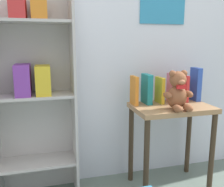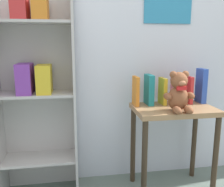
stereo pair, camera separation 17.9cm
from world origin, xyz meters
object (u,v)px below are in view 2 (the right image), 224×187
at_px(book_standing_blue, 201,86).
at_px(book_standing_orange, 136,91).
at_px(bookshelf_side, 36,82).
at_px(book_standing_teal, 149,90).
at_px(book_standing_red, 188,89).
at_px(display_table, 173,124).
at_px(book_standing_yellow, 163,91).
at_px(book_standing_pink, 176,89).
at_px(teddy_bear, 179,93).

bearing_deg(book_standing_blue, book_standing_orange, -179.56).
relative_size(bookshelf_side, book_standing_teal, 6.75).
bearing_deg(book_standing_red, display_table, -144.58).
xyz_separation_m(book_standing_teal, book_standing_yellow, (0.11, -0.01, -0.01)).
relative_size(bookshelf_side, book_standing_red, 7.35).
relative_size(book_standing_teal, book_standing_red, 1.09).
bearing_deg(book_standing_yellow, bookshelf_side, 175.39).
bearing_deg(bookshelf_side, book_standing_teal, -2.94).
relative_size(display_table, book_standing_blue, 2.49).
bearing_deg(book_standing_red, book_standing_orange, -179.58).
distance_m(book_standing_yellow, book_standing_red, 0.21).
bearing_deg(book_standing_pink, book_standing_teal, 175.84).
bearing_deg(teddy_bear, bookshelf_side, 165.03).
relative_size(book_standing_pink, book_standing_blue, 0.86).
relative_size(display_table, book_standing_red, 3.17).
distance_m(book_standing_teal, book_standing_yellow, 0.11).
distance_m(bookshelf_side, book_standing_teal, 0.84).
xyz_separation_m(bookshelf_side, book_standing_teal, (0.83, -0.04, -0.07)).
xyz_separation_m(book_standing_yellow, book_standing_blue, (0.32, 0.00, 0.03)).
height_order(bookshelf_side, book_standing_pink, bookshelf_side).
bearing_deg(display_table, book_standing_blue, 22.39).
bearing_deg(book_standing_red, book_standing_pink, -173.75).
height_order(display_table, book_standing_yellow, book_standing_yellow).
bearing_deg(book_standing_blue, book_standing_pink, -178.19).
height_order(book_standing_pink, book_standing_blue, book_standing_blue).
distance_m(bookshelf_side, book_standing_pink, 1.05).
bearing_deg(bookshelf_side, teddy_bear, -14.97).
xyz_separation_m(teddy_bear, book_standing_orange, (-0.25, 0.21, -0.02)).
distance_m(book_standing_orange, book_standing_red, 0.42).
xyz_separation_m(display_table, teddy_bear, (-0.02, -0.10, 0.26)).
bearing_deg(book_standing_yellow, teddy_bear, -81.33).
bearing_deg(book_standing_pink, book_standing_red, 6.04).
relative_size(book_standing_orange, book_standing_yellow, 1.08).
bearing_deg(book_standing_teal, book_standing_orange, -175.87).
relative_size(book_standing_teal, book_standing_blue, 0.85).
distance_m(teddy_bear, book_standing_red, 0.28).
bearing_deg(book_standing_teal, display_table, -35.84).
xyz_separation_m(bookshelf_side, teddy_bear, (0.98, -0.26, -0.06)).
bearing_deg(bookshelf_side, book_standing_red, -2.05).
relative_size(display_table, book_standing_teal, 2.91).
height_order(display_table, book_standing_blue, book_standing_blue).
bearing_deg(book_standing_orange, book_standing_blue, -0.90).
bearing_deg(display_table, book_standing_teal, 144.13).
height_order(book_standing_yellow, book_standing_red, book_standing_red).
bearing_deg(book_standing_blue, book_standing_red, 176.28).
bearing_deg(book_standing_yellow, book_standing_orange, 178.30).
height_order(bookshelf_side, display_table, bookshelf_side).
relative_size(bookshelf_side, display_table, 2.32).
distance_m(book_standing_teal, book_standing_pink, 0.21).
relative_size(teddy_bear, book_standing_orange, 1.28).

